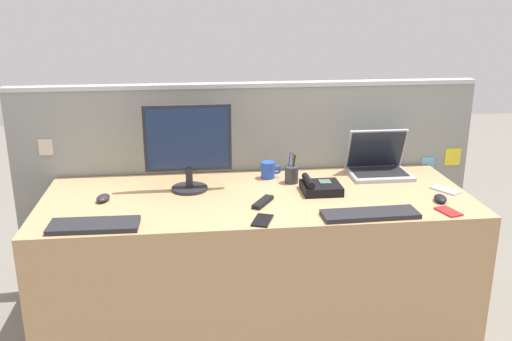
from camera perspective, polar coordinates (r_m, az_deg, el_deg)
ground_plane at (r=3.21m, az=0.11°, el=-14.85°), size 10.00×10.00×0.00m
desk at (r=3.03m, az=0.11°, el=-9.04°), size 2.17×0.83×0.73m
cubicle_divider at (r=3.35m, az=-0.80°, el=-1.63°), size 2.65×0.07×1.23m
desktop_monitor at (r=2.93m, az=-6.85°, el=2.72°), size 0.45×0.19×0.45m
laptop at (r=3.28m, az=12.15°, el=0.72°), size 0.34×0.26×0.26m
desk_phone at (r=2.95m, az=6.41°, el=-1.66°), size 0.20×0.19×0.08m
keyboard_main at (r=2.68m, az=11.39°, el=-4.32°), size 0.45×0.15×0.02m
keyboard_spare at (r=2.61m, az=-15.97°, el=-5.31°), size 0.40×0.17×0.02m
computer_mouse_right_hand at (r=2.95m, az=18.03°, el=-2.68°), size 0.08×0.11×0.03m
computer_mouse_left_hand at (r=2.91m, az=-15.10°, el=-2.68°), size 0.08×0.11×0.03m
pen_cup at (r=3.07m, az=3.60°, el=-0.37°), size 0.07×0.07×0.17m
cell_phone_silver_slab at (r=3.12m, az=18.48°, el=-1.88°), size 0.13×0.16×0.01m
cell_phone_red_case at (r=2.82m, az=18.76°, el=-3.93°), size 0.10×0.14×0.01m
cell_phone_black_slab at (r=2.58m, az=0.65°, el=-5.03°), size 0.12×0.16×0.01m
tv_remote at (r=2.78m, az=0.69°, el=-3.19°), size 0.13×0.17×0.02m
coffee_mug at (r=3.15m, az=1.25°, el=0.05°), size 0.11×0.08×0.09m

